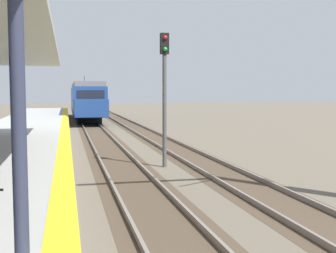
{
  "coord_description": "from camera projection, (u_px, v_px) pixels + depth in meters",
  "views": [
    {
      "loc": [
        -0.15,
        -0.76,
        2.95
      ],
      "look_at": [
        2.27,
        9.6,
        2.1
      ],
      "focal_mm": 46.5,
      "sensor_mm": 36.0,
      "label": 1
    }
  ],
  "objects": [
    {
      "name": "station_platform",
      "position": [
        2.0,
        160.0,
        15.94
      ],
      "size": [
        5.0,
        80.0,
        0.91
      ],
      "color": "#A8A8A3",
      "rests_on": "ground"
    },
    {
      "name": "track_pair_nearest_platform",
      "position": [
        111.0,
        152.0,
        20.85
      ],
      "size": [
        2.34,
        120.0,
        0.16
      ],
      "color": "#4C3D2D",
      "rests_on": "ground"
    },
    {
      "name": "track_pair_middle",
      "position": [
        180.0,
        150.0,
        21.62
      ],
      "size": [
        2.34,
        120.0,
        0.16
      ],
      "color": "#4C3D2D",
      "rests_on": "ground"
    },
    {
      "name": "approaching_train",
      "position": [
        86.0,
        99.0,
        45.45
      ],
      "size": [
        2.93,
        19.6,
        4.76
      ],
      "color": "navy",
      "rests_on": "ground"
    },
    {
      "name": "rail_signal_post",
      "position": [
        165.0,
        86.0,
        16.84
      ],
      "size": [
        0.32,
        0.34,
        5.2
      ],
      "color": "#4C4C4C",
      "rests_on": "ground"
    }
  ]
}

